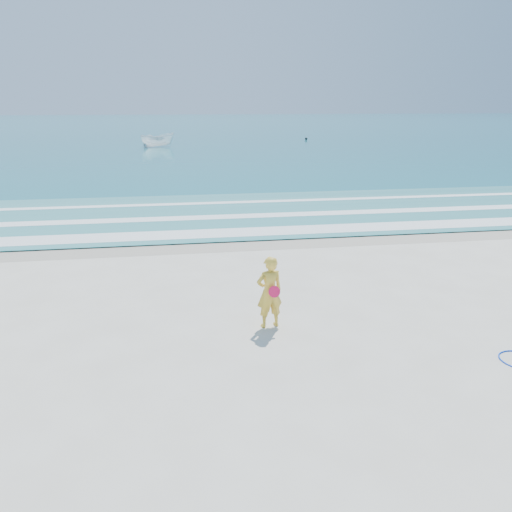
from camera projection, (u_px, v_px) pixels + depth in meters
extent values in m
plane|color=silver|center=(255.00, 362.00, 10.14)|extent=(400.00, 400.00, 0.00)
cube|color=#B2A893|center=(217.00, 243.00, 18.62)|extent=(400.00, 2.40, 0.00)
cube|color=#19727F|center=(180.00, 126.00, 109.13)|extent=(400.00, 190.00, 0.04)
cube|color=#59B7AD|center=(208.00, 214.00, 23.32)|extent=(400.00, 10.00, 0.01)
cube|color=white|center=(214.00, 233.00, 19.83)|extent=(400.00, 1.40, 0.01)
cube|color=white|center=(209.00, 217.00, 22.57)|extent=(400.00, 0.90, 0.01)
cube|color=white|center=(205.00, 203.00, 25.68)|extent=(400.00, 0.60, 0.01)
imported|color=white|center=(158.00, 140.00, 57.37)|extent=(4.25, 2.84, 1.54)
sphere|color=black|center=(306.00, 139.00, 67.89)|extent=(0.35, 0.35, 0.35)
imported|color=gold|center=(269.00, 292.00, 11.50)|extent=(0.70, 0.53, 1.72)
cylinder|color=#F3154E|center=(274.00, 292.00, 11.32)|extent=(0.27, 0.08, 0.27)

